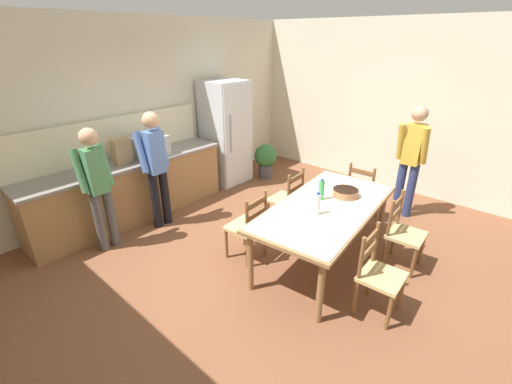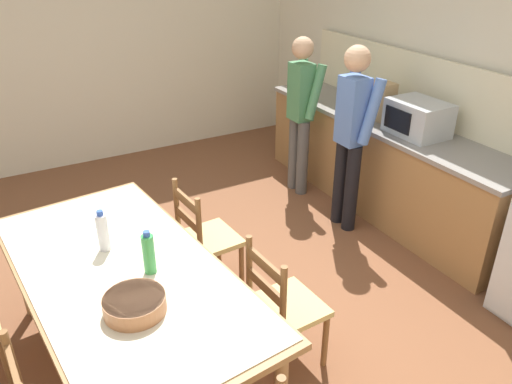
# 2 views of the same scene
# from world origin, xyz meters

# --- Properties ---
(ground_plane) EXTENTS (8.32, 8.32, 0.00)m
(ground_plane) POSITION_xyz_m (0.00, 0.00, 0.00)
(ground_plane) COLOR brown
(wall_back) EXTENTS (6.52, 0.12, 2.90)m
(wall_back) POSITION_xyz_m (0.00, 2.66, 1.45)
(wall_back) COLOR beige
(wall_back) RESTS_ON ground
(wall_left) EXTENTS (0.12, 5.20, 2.90)m
(wall_left) POSITION_xyz_m (-3.26, 0.00, 1.45)
(wall_left) COLOR beige
(wall_left) RESTS_ON ground
(kitchen_counter) EXTENTS (3.06, 0.66, 0.91)m
(kitchen_counter) POSITION_xyz_m (-0.64, 2.23, 0.46)
(kitchen_counter) COLOR #9E7042
(kitchen_counter) RESTS_ON ground
(counter_splashback) EXTENTS (3.02, 0.03, 0.60)m
(counter_splashback) POSITION_xyz_m (-0.63, 2.54, 1.21)
(counter_splashback) COLOR beige
(counter_splashback) RESTS_ON kitchen_counter
(microwave) EXTENTS (0.50, 0.39, 0.30)m
(microwave) POSITION_xyz_m (-0.23, 2.21, 1.06)
(microwave) COLOR #B2B7BC
(microwave) RESTS_ON kitchen_counter
(paper_bag) EXTENTS (0.24, 0.16, 0.36)m
(paper_bag) POSITION_xyz_m (-0.70, 2.20, 1.09)
(paper_bag) COLOR tan
(paper_bag) RESTS_ON kitchen_counter
(dining_table) EXTENTS (2.22, 1.26, 0.78)m
(dining_table) POSITION_xyz_m (0.32, -0.60, 0.71)
(dining_table) COLOR olive
(dining_table) RESTS_ON ground
(bottle_near_centre) EXTENTS (0.07, 0.07, 0.27)m
(bottle_near_centre) POSITION_xyz_m (0.06, -0.63, 0.91)
(bottle_near_centre) COLOR silver
(bottle_near_centre) RESTS_ON dining_table
(bottle_off_centre) EXTENTS (0.07, 0.07, 0.27)m
(bottle_off_centre) POSITION_xyz_m (0.41, -0.46, 0.91)
(bottle_off_centre) COLOR green
(bottle_off_centre) RESTS_ON dining_table
(serving_bowl) EXTENTS (0.32, 0.32, 0.09)m
(serving_bowl) POSITION_xyz_m (0.70, -0.64, 0.83)
(serving_bowl) COLOR #9E6642
(serving_bowl) RESTS_ON dining_table
(chair_side_far_right) EXTENTS (0.44, 0.42, 0.91)m
(chair_side_far_right) POSITION_xyz_m (0.71, 0.26, 0.44)
(chair_side_far_right) COLOR brown
(chair_side_far_right) RESTS_ON ground
(chair_side_far_left) EXTENTS (0.45, 0.43, 0.91)m
(chair_side_far_left) POSITION_xyz_m (-0.24, 0.15, 0.44)
(chair_side_far_left) COLOR brown
(chair_side_far_left) RESTS_ON ground
(person_at_sink) EXTENTS (0.41, 0.28, 1.63)m
(person_at_sink) POSITION_xyz_m (-1.31, 1.71, 0.92)
(person_at_sink) COLOR #4C4C4C
(person_at_sink) RESTS_ON ground
(person_at_counter) EXTENTS (0.43, 0.29, 1.70)m
(person_at_counter) POSITION_xyz_m (-0.48, 1.69, 0.95)
(person_at_counter) COLOR black
(person_at_counter) RESTS_ON ground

